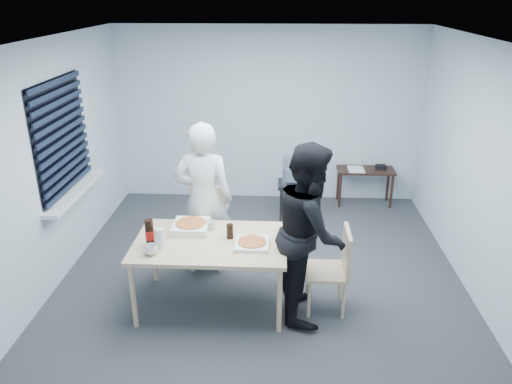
# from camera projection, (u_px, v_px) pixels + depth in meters

# --- Properties ---
(room) EXTENTS (5.00, 5.00, 5.00)m
(room) POSITION_uv_depth(u_px,v_px,m) (65.00, 145.00, 5.53)
(room) COLOR #2F2E33
(room) RESTS_ON ground
(dining_table) EXTENTS (1.51, 0.96, 0.73)m
(dining_table) POSITION_uv_depth(u_px,v_px,m) (211.00, 246.00, 4.96)
(dining_table) COLOR beige
(dining_table) RESTS_ON ground
(chair_far) EXTENTS (0.42, 0.42, 0.89)m
(chair_far) POSITION_uv_depth(u_px,v_px,m) (207.00, 219.00, 5.92)
(chair_far) COLOR beige
(chair_far) RESTS_ON ground
(chair_right) EXTENTS (0.42, 0.42, 0.89)m
(chair_right) POSITION_uv_depth(u_px,v_px,m) (335.00, 265.00, 4.95)
(chair_right) COLOR beige
(chair_right) RESTS_ON ground
(person_white) EXTENTS (0.65, 0.42, 1.77)m
(person_white) POSITION_uv_depth(u_px,v_px,m) (204.00, 200.00, 5.52)
(person_white) COLOR silver
(person_white) RESTS_ON ground
(person_black) EXTENTS (0.47, 0.86, 1.77)m
(person_black) POSITION_uv_depth(u_px,v_px,m) (310.00, 231.00, 4.80)
(person_black) COLOR black
(person_black) RESTS_ON ground
(side_table) EXTENTS (0.84, 0.37, 0.56)m
(side_table) POSITION_uv_depth(u_px,v_px,m) (365.00, 174.00, 7.46)
(side_table) COLOR #341C16
(side_table) RESTS_ON ground
(stool) EXTENTS (0.39, 0.39, 0.54)m
(stool) POSITION_uv_depth(u_px,v_px,m) (292.00, 190.00, 6.99)
(stool) COLOR black
(stool) RESTS_ON ground
(backpack) EXTENTS (0.27, 0.20, 0.38)m
(backpack) POSITION_uv_depth(u_px,v_px,m) (292.00, 171.00, 6.87)
(backpack) COLOR slate
(backpack) RESTS_ON stool
(pizza_box_a) EXTENTS (0.36, 0.36, 0.09)m
(pizza_box_a) POSITION_uv_depth(u_px,v_px,m) (191.00, 226.00, 5.14)
(pizza_box_a) COLOR white
(pizza_box_a) RESTS_ON dining_table
(pizza_box_b) EXTENTS (0.33, 0.33, 0.05)m
(pizza_box_b) POSITION_uv_depth(u_px,v_px,m) (252.00, 243.00, 4.85)
(pizza_box_b) COLOR white
(pizza_box_b) RESTS_ON dining_table
(mug_a) EXTENTS (0.17, 0.17, 0.10)m
(mug_a) POSITION_uv_depth(u_px,v_px,m) (151.00, 250.00, 4.67)
(mug_a) COLOR silver
(mug_a) RESTS_ON dining_table
(mug_b) EXTENTS (0.10, 0.10, 0.09)m
(mug_b) POSITION_uv_depth(u_px,v_px,m) (211.00, 225.00, 5.17)
(mug_b) COLOR silver
(mug_b) RESTS_ON dining_table
(cola_glass) EXTENTS (0.08, 0.08, 0.15)m
(cola_glass) POSITION_uv_depth(u_px,v_px,m) (230.00, 231.00, 4.97)
(cola_glass) COLOR black
(cola_glass) RESTS_ON dining_table
(soda_bottle) EXTENTS (0.09, 0.09, 0.28)m
(soda_bottle) POSITION_uv_depth(u_px,v_px,m) (150.00, 233.00, 4.80)
(soda_bottle) COLOR black
(soda_bottle) RESTS_ON dining_table
(plastic_cups) EXTENTS (0.11, 0.11, 0.20)m
(plastic_cups) POSITION_uv_depth(u_px,v_px,m) (160.00, 238.00, 4.77)
(plastic_cups) COLOR silver
(plastic_cups) RESTS_ON dining_table
(rubber_band) EXTENTS (0.06, 0.06, 0.00)m
(rubber_band) POSITION_uv_depth(u_px,v_px,m) (235.00, 255.00, 4.67)
(rubber_band) COLOR red
(rubber_band) RESTS_ON dining_table
(papers) EXTENTS (0.28, 0.35, 0.01)m
(papers) POSITION_uv_depth(u_px,v_px,m) (356.00, 169.00, 7.41)
(papers) COLOR white
(papers) RESTS_ON side_table
(black_box) EXTENTS (0.16, 0.12, 0.06)m
(black_box) POSITION_uv_depth(u_px,v_px,m) (381.00, 167.00, 7.42)
(black_box) COLOR black
(black_box) RESTS_ON side_table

